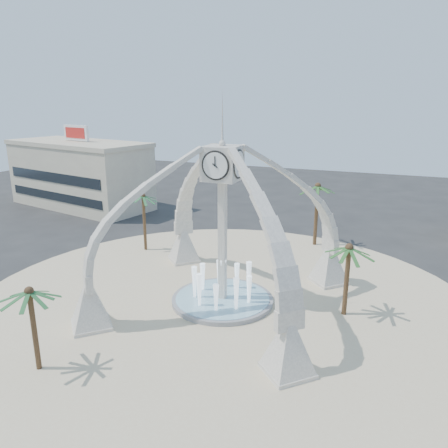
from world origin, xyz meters
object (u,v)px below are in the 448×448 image
at_px(palm_east, 349,248).
at_px(palm_south, 29,292).
at_px(clock_tower, 222,224).
at_px(palm_north, 318,187).
at_px(palm_west, 143,197).
at_px(fountain, 223,299).

xyz_separation_m(palm_east, palm_south, (-15.88, -13.94, -0.24)).
relative_size(clock_tower, palm_north, 2.42).
bearing_deg(palm_west, palm_east, -17.55).
xyz_separation_m(clock_tower, palm_west, (-12.37, 8.40, -0.70)).
distance_m(fountain, palm_west, 15.93).
bearing_deg(palm_south, clock_tower, 61.44).
xyz_separation_m(clock_tower, fountain, (0.00, 0.00, -6.20)).
distance_m(clock_tower, palm_west, 14.96).
height_order(clock_tower, palm_east, clock_tower).
bearing_deg(clock_tower, palm_east, 9.86).
bearing_deg(fountain, palm_east, 9.86).
height_order(palm_east, palm_north, palm_north).
distance_m(clock_tower, palm_east, 9.38).
distance_m(palm_north, palm_south, 31.20).
relative_size(fountain, palm_south, 1.40).
distance_m(clock_tower, palm_north, 17.39).
height_order(fountain, palm_south, palm_south).
xyz_separation_m(fountain, palm_east, (9.16, 1.59, 4.94)).
distance_m(fountain, palm_south, 14.82).
bearing_deg(fountain, palm_north, 76.85).
height_order(clock_tower, fountain, clock_tower).
distance_m(clock_tower, palm_south, 14.14).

